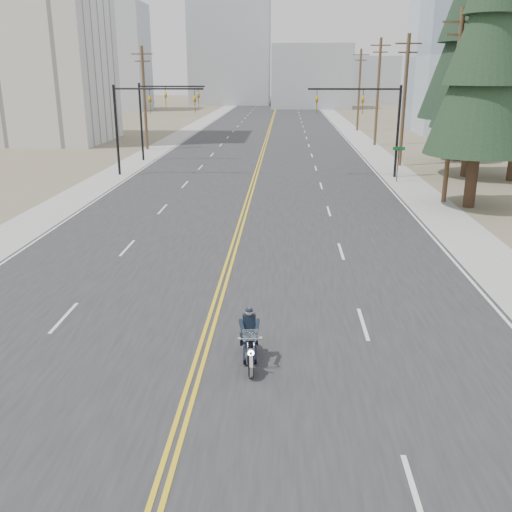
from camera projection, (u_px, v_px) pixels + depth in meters
name	position (u px, v px, depth m)	size (l,w,h in m)	color
ground_plane	(193.00, 384.00, 15.13)	(400.00, 400.00, 0.00)	#776D56
road	(269.00, 130.00, 81.67)	(20.00, 200.00, 0.01)	#303033
sidewalk_left	(190.00, 130.00, 82.23)	(3.00, 200.00, 0.01)	#A5A5A0
sidewalk_right	(350.00, 131.00, 81.11)	(3.00, 200.00, 0.01)	#A5A5A0
traffic_mast_left	(141.00, 112.00, 44.47)	(7.10, 0.26, 7.00)	black
traffic_mast_right	(372.00, 113.00, 43.60)	(7.10, 0.26, 7.00)	black
traffic_mast_far	(158.00, 107.00, 52.11)	(6.10, 0.26, 7.00)	black
street_sign	(398.00, 158.00, 42.57)	(0.90, 0.06, 2.62)	black
utility_pole_b	(453.00, 105.00, 34.55)	(2.20, 0.30, 11.50)	brown
utility_pole_c	(404.00, 99.00, 48.88)	(2.20, 0.30, 11.00)	brown
utility_pole_d	(378.00, 91.00, 63.06)	(2.20, 0.30, 11.50)	brown
utility_pole_e	(359.00, 89.00, 79.30)	(2.20, 0.30, 11.00)	brown
utility_pole_left	(144.00, 97.00, 59.69)	(2.20, 0.30, 10.50)	brown
apartment_block	(18.00, 6.00, 64.17)	(18.00, 14.00, 30.00)	silver
glass_building	(506.00, 56.00, 77.04)	(24.00, 16.00, 20.00)	#9EB5CC
haze_bldg_a	(114.00, 57.00, 122.77)	(14.00, 12.00, 22.00)	#B7BCC6
haze_bldg_b	(311.00, 77.00, 131.41)	(18.00, 14.00, 14.00)	#ADB2B7
haze_bldg_c	(473.00, 67.00, 114.98)	(16.00, 12.00, 18.00)	#B7BCC6
haze_bldg_d	(230.00, 51.00, 144.80)	(20.00, 15.00, 26.00)	#ADB2B7
haze_bldg_e	(370.00, 80.00, 154.65)	(14.00, 14.00, 12.00)	#B7BCC6
haze_bldg_f	(72.00, 72.00, 138.68)	(12.00, 12.00, 16.00)	#ADB2B7
motorcyclist	(250.00, 338.00, 15.97)	(0.87, 2.03, 1.59)	black
conifer_near	(487.00, 47.00, 32.24)	(6.10, 6.10, 16.16)	#382619
conifer_far	(467.00, 63.00, 50.96)	(5.67, 5.67, 15.20)	#382619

